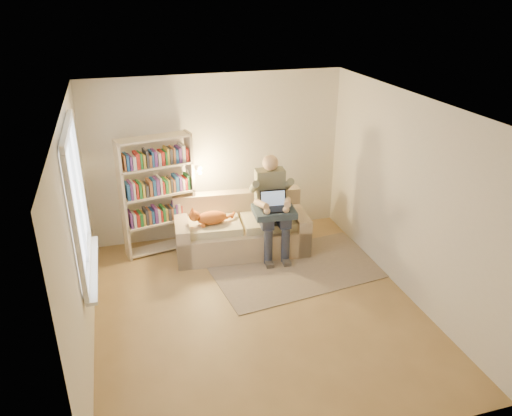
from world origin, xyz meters
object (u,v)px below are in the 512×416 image
object	(u,v)px
cat	(209,217)
bookshelf	(158,190)
sofa	(241,231)
person	(272,201)
laptop	(276,204)

from	to	relation	value
cat	bookshelf	world-z (taller)	bookshelf
sofa	person	size ratio (longest dim) A/B	1.36
sofa	bookshelf	xyz separation A→B (m)	(-1.18, 0.32, 0.70)
person	cat	bearing A→B (deg)	178.42
person	bookshelf	bearing A→B (deg)	167.43
sofa	person	xyz separation A→B (m)	(0.43, -0.19, 0.54)
person	cat	world-z (taller)	person
laptop	bookshelf	distance (m)	1.77
person	bookshelf	distance (m)	1.70
laptop	bookshelf	xyz separation A→B (m)	(-1.64, 0.66, 0.16)
sofa	laptop	bearing A→B (deg)	-31.75
sofa	cat	world-z (taller)	sofa
sofa	laptop	size ratio (longest dim) A/B	4.99
laptop	bookshelf	size ratio (longest dim) A/B	0.23
cat	bookshelf	distance (m)	0.87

